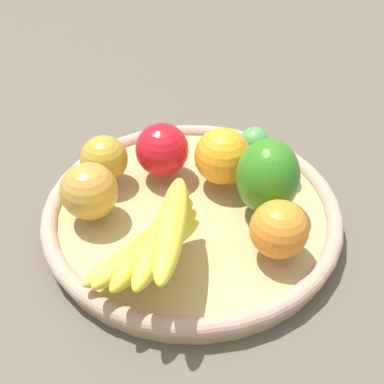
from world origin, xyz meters
name	(u,v)px	position (x,y,z in m)	size (l,w,h in m)	color
ground_plane	(192,224)	(0.00, 0.00, 0.00)	(2.40, 2.40, 0.00)	brown
basket	(192,213)	(0.00, 0.00, 0.02)	(0.39, 0.39, 0.04)	tan
orange_0	(223,156)	(0.05, 0.04, 0.07)	(0.08, 0.08, 0.08)	orange
lime_0	(278,161)	(0.13, 0.03, 0.06)	(0.05, 0.05, 0.05)	#47933A
apple_2	(162,150)	(-0.02, 0.08, 0.07)	(0.07, 0.07, 0.07)	red
banana_bunch	(156,241)	(-0.07, -0.10, 0.08)	(0.16, 0.16, 0.09)	yellow
apple_0	(104,159)	(-0.10, 0.08, 0.07)	(0.06, 0.06, 0.06)	#B38E29
bell_pepper	(268,177)	(0.09, -0.03, 0.09)	(0.09, 0.08, 0.10)	#33791B
orange_1	(279,229)	(0.08, -0.11, 0.07)	(0.07, 0.07, 0.07)	orange
lime_1	(254,142)	(0.12, 0.09, 0.06)	(0.04, 0.04, 0.04)	#499D45
apple_1	(89,191)	(-0.13, 0.02, 0.07)	(0.07, 0.07, 0.07)	#BF8834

